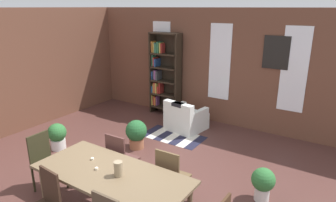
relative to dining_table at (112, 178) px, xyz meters
The scene contains 19 objects.
ground_plane 1.10m from the dining_table, 114.97° to the left, with size 9.57×9.57×0.00m, color #51302B.
back_wall_brick 4.39m from the dining_table, 94.81° to the left, with size 8.36×0.12×2.84m, color brown.
window_pane_0 4.81m from the dining_table, 116.10° to the left, with size 0.55×0.02×1.85m, color white.
window_pane_1 4.35m from the dining_table, 94.89° to the left, with size 0.55×0.02×1.85m, color white.
window_pane_2 4.54m from the dining_table, 72.31° to the left, with size 0.55×0.02×1.85m, color white.
dining_table is the anchor object (origin of this frame).
vase_on_table 0.22m from the dining_table, ahead, with size 0.12×0.12×0.20m, color #998466.
tealight_candle_0 0.49m from the dining_table, 166.90° to the left, with size 0.04×0.04×0.03m, color silver.
tealight_candle_1 0.24m from the dining_table, 167.24° to the right, with size 0.04×0.04×0.03m, color silver.
dining_chair_far_right 0.88m from the dining_table, 55.19° to the left, with size 0.41×0.41×0.95m.
dining_chair_head_left 1.47m from the dining_table, behind, with size 0.41×0.41×0.95m.
dining_chair_far_left 0.87m from the dining_table, 124.53° to the left, with size 0.41×0.41×0.95m.
bookshelf_tall 4.51m from the dining_table, 115.14° to the left, with size 0.87×0.32×2.22m.
armchair_white 3.48m from the dining_table, 103.36° to the left, with size 0.90×0.90×0.75m.
potted_plant_by_shelf 2.75m from the dining_table, 158.08° to the left, with size 0.38×0.38×0.56m.
potted_plant_corner 2.30m from the dining_table, 120.95° to the left, with size 0.45×0.45×0.62m.
potted_plant_window 2.28m from the dining_table, 45.46° to the left, with size 0.36×0.36×0.54m.
striped_rug 3.05m from the dining_table, 106.15° to the left, with size 1.41×0.77×0.01m.
framed_picture 4.51m from the dining_table, 77.43° to the left, with size 0.56×0.03×0.72m, color black.
Camera 1 is at (2.88, -3.27, 2.86)m, focal length 31.84 mm.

